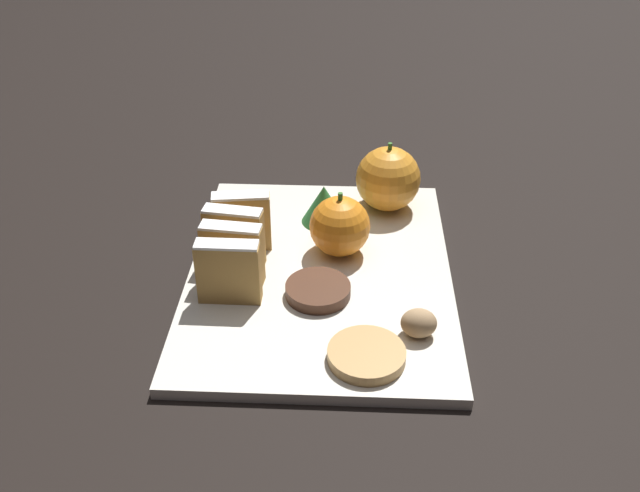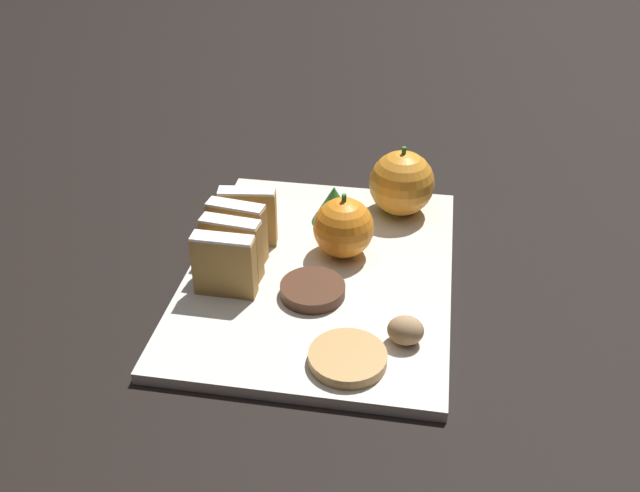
% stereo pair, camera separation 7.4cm
% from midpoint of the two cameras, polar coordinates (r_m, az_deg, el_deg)
% --- Properties ---
extents(ground_plane, '(6.00, 6.00, 0.00)m').
position_cam_midpoint_polar(ground_plane, '(0.76, -2.77, -2.71)').
color(ground_plane, black).
extents(serving_platter, '(0.28, 0.37, 0.01)m').
position_cam_midpoint_polar(serving_platter, '(0.76, -2.79, -2.35)').
color(serving_platter, silver).
rests_on(serving_platter, ground_plane).
extents(stollen_slice_front, '(0.06, 0.02, 0.07)m').
position_cam_midpoint_polar(stollen_slice_front, '(0.71, -10.31, -2.16)').
color(stollen_slice_front, '#B28442').
rests_on(stollen_slice_front, serving_platter).
extents(stollen_slice_second, '(0.06, 0.03, 0.07)m').
position_cam_midpoint_polar(stollen_slice_second, '(0.73, -9.91, -0.72)').
color(stollen_slice_second, '#B28442').
rests_on(stollen_slice_second, serving_platter).
extents(stollen_slice_third, '(0.06, 0.03, 0.07)m').
position_cam_midpoint_polar(stollen_slice_third, '(0.76, -9.67, 0.63)').
color(stollen_slice_third, '#B28442').
rests_on(stollen_slice_third, serving_platter).
extents(stollen_slice_fourth, '(0.06, 0.03, 0.07)m').
position_cam_midpoint_polar(stollen_slice_fourth, '(0.78, -8.97, 1.88)').
color(stollen_slice_fourth, '#B28442').
rests_on(stollen_slice_fourth, serving_platter).
extents(orange_near, '(0.07, 0.07, 0.07)m').
position_cam_midpoint_polar(orange_near, '(0.77, -1.17, 1.50)').
color(orange_near, orange).
rests_on(orange_near, serving_platter).
extents(orange_far, '(0.08, 0.08, 0.09)m').
position_cam_midpoint_polar(orange_far, '(0.85, 2.98, 5.32)').
color(orange_far, orange).
rests_on(orange_far, serving_platter).
extents(walnut, '(0.03, 0.03, 0.03)m').
position_cam_midpoint_polar(walnut, '(0.67, 4.76, -6.29)').
color(walnut, tan).
rests_on(walnut, serving_platter).
extents(chocolate_cookie, '(0.07, 0.07, 0.01)m').
position_cam_midpoint_polar(chocolate_cookie, '(0.72, -2.73, -3.68)').
color(chocolate_cookie, '#472819').
rests_on(chocolate_cookie, serving_platter).
extents(gingerbread_cookie, '(0.07, 0.07, 0.01)m').
position_cam_midpoint_polar(gingerbread_cookie, '(0.64, 0.43, -8.84)').
color(gingerbread_cookie, tan).
rests_on(gingerbread_cookie, serving_platter).
extents(evergreen_sprig, '(0.05, 0.05, 0.05)m').
position_cam_midpoint_polar(evergreen_sprig, '(0.83, -2.39, 3.30)').
color(evergreen_sprig, '#2D7538').
rests_on(evergreen_sprig, serving_platter).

